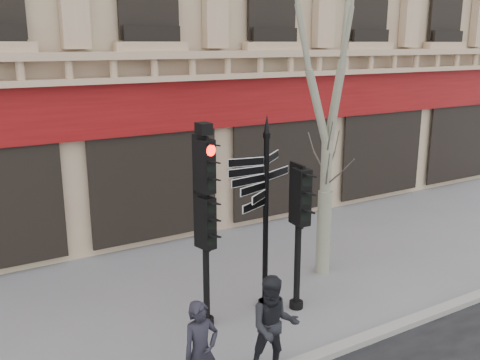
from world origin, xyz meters
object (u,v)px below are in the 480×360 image
object	(u,v)px
fingerpost	(266,182)
pedestrian_a	(201,352)
pedestrian_b	(274,326)
traffic_signal_main	(205,202)
plane_tree	(332,36)
traffic_signal_secondary	(299,212)

from	to	relation	value
fingerpost	pedestrian_a	distance (m)	3.55
pedestrian_b	traffic_signal_main	bearing A→B (deg)	120.92
fingerpost	pedestrian_b	xyz separation A→B (m)	(-1.10, -1.89, -1.77)
fingerpost	plane_tree	world-z (taller)	plane_tree
fingerpost	pedestrian_a	world-z (taller)	fingerpost
plane_tree	pedestrian_b	size ratio (longest dim) A/B	4.53
traffic_signal_secondary	pedestrian_b	size ratio (longest dim) A/B	1.73
traffic_signal_secondary	pedestrian_a	distance (m)	3.52
traffic_signal_secondary	pedestrian_b	xyz separation A→B (m)	(-1.63, -1.55, -1.17)
traffic_signal_main	traffic_signal_secondary	world-z (taller)	traffic_signal_main
fingerpost	traffic_signal_main	size ratio (longest dim) A/B	1.02
pedestrian_a	pedestrian_b	distance (m)	1.29
fingerpost	pedestrian_b	size ratio (longest dim) A/B	2.34
traffic_signal_main	pedestrian_a	xyz separation A→B (m)	(-1.08, -1.89, -1.62)
traffic_signal_main	pedestrian_b	world-z (taller)	traffic_signal_main
plane_tree	pedestrian_a	distance (m)	6.84
traffic_signal_main	traffic_signal_secondary	xyz separation A→B (m)	(1.83, -0.34, -0.41)
fingerpost	traffic_signal_secondary	xyz separation A→B (m)	(0.53, -0.34, -0.60)
traffic_signal_main	traffic_signal_secondary	size ratio (longest dim) A/B	1.33
fingerpost	pedestrian_b	world-z (taller)	fingerpost
traffic_signal_secondary	pedestrian_a	size ratio (longest dim) A/B	1.82
plane_tree	fingerpost	bearing A→B (deg)	-160.87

